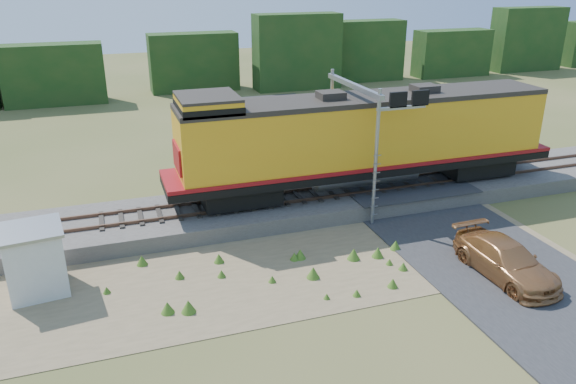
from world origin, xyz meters
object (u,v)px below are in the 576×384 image
object	(u,v)px
locomotive	(362,138)
car	(506,260)
signal_gantry	(365,114)
shed	(35,260)

from	to	relation	value
locomotive	car	size ratio (longest dim) A/B	4.16
locomotive	signal_gantry	distance (m)	1.62
locomotive	shed	size ratio (longest dim) A/B	7.81
car	shed	bearing A→B (deg)	162.71
locomotive	car	bearing A→B (deg)	-75.70
locomotive	signal_gantry	bearing A→B (deg)	-110.15
locomotive	car	xyz separation A→B (m)	(2.33, -9.15, -2.94)
signal_gantry	car	bearing A→B (deg)	-73.14
car	signal_gantry	bearing A→B (deg)	104.66
signal_gantry	car	size ratio (longest dim) A/B	1.33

